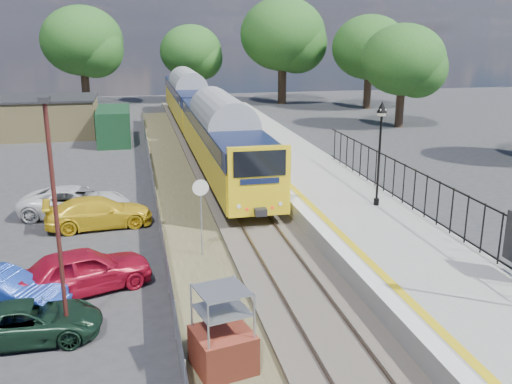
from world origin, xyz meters
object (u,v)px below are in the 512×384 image
object	(u,v)px
train	(201,112)
car_yellow	(99,212)
car_green	(28,322)
speed_sign	(201,204)
car_red	(84,270)
brick_plinth	(223,331)
car_white	(75,202)
carpark_lamp	(55,208)
victorian_lamp_north	(381,129)

from	to	relation	value
train	car_yellow	distance (m)	19.56
train	car_green	bearing A→B (deg)	-106.55
speed_sign	car_red	bearing A→B (deg)	-154.06
car_green	brick_plinth	bearing A→B (deg)	-117.71
car_red	car_white	size ratio (longest dim) A/B	0.89
car_white	speed_sign	bearing A→B (deg)	-129.23
car_yellow	train	bearing A→B (deg)	-26.58
car_yellow	car_red	bearing A→B (deg)	172.07
train	speed_sign	world-z (taller)	train
carpark_lamp	car_white	xyz separation A→B (m)	(-0.72, 11.38, -3.21)
car_green	car_yellow	distance (m)	9.50
victorian_lamp_north	brick_plinth	size ratio (longest dim) A/B	2.00
car_red	train	bearing A→B (deg)	-36.07
carpark_lamp	victorian_lamp_north	bearing A→B (deg)	30.65
brick_plinth	car_red	bearing A→B (deg)	124.72
victorian_lamp_north	car_white	world-z (taller)	victorian_lamp_north
victorian_lamp_north	car_red	xyz separation A→B (m)	(-12.22, -4.30, -3.54)
car_green	car_yellow	xyz separation A→B (m)	(1.48, 9.38, 0.11)
brick_plinth	victorian_lamp_north	bearing A→B (deg)	49.18
car_red	car_yellow	size ratio (longest dim) A/B	0.97
brick_plinth	car_white	xyz separation A→B (m)	(-4.75, 13.75, -0.41)
brick_plinth	carpark_lamp	size ratio (longest dim) A/B	0.34
train	brick_plinth	size ratio (longest dim) A/B	17.79
victorian_lamp_north	speed_sign	world-z (taller)	victorian_lamp_north
car_yellow	victorian_lamp_north	bearing A→B (deg)	-106.84
train	speed_sign	size ratio (longest dim) A/B	13.30
brick_plinth	car_red	xyz separation A→B (m)	(-3.79, 5.47, -0.35)
car_yellow	car_white	world-z (taller)	car_white
brick_plinth	carpark_lamp	xyz separation A→B (m)	(-4.03, 2.38, 2.80)
train	victorian_lamp_north	bearing A→B (deg)	-75.51
car_white	car_red	bearing A→B (deg)	-162.65
speed_sign	car_yellow	bearing A→B (deg)	131.17
brick_plinth	car_yellow	world-z (taller)	brick_plinth
car_white	carpark_lamp	bearing A→B (deg)	-165.65
speed_sign	car_red	world-z (taller)	speed_sign
speed_sign	brick_plinth	bearing A→B (deg)	-94.33
car_green	carpark_lamp	bearing A→B (deg)	-103.03
victorian_lamp_north	car_green	bearing A→B (deg)	-152.12
brick_plinth	speed_sign	world-z (taller)	speed_sign
speed_sign	car_green	size ratio (longest dim) A/B	0.77
victorian_lamp_north	speed_sign	distance (m)	8.60
victorian_lamp_north	carpark_lamp	xyz separation A→B (m)	(-12.47, -7.39, -0.40)
car_yellow	brick_plinth	bearing A→B (deg)	-169.60
brick_plinth	train	bearing A→B (deg)	84.09
brick_plinth	car_yellow	xyz separation A→B (m)	(-3.61, 12.00, -0.43)
train	car_red	xyz separation A→B (m)	(-6.92, -24.81, -1.59)
carpark_lamp	car_green	xyz separation A→B (m)	(-1.05, 0.23, -3.34)
speed_sign	car_red	size ratio (longest dim) A/B	0.69
speed_sign	car_yellow	world-z (taller)	speed_sign
car_green	car_red	size ratio (longest dim) A/B	0.90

